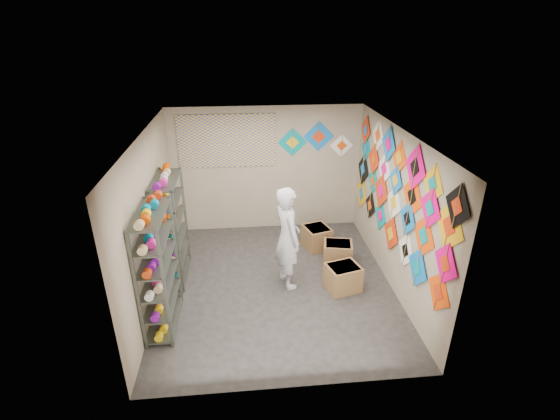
{
  "coord_description": "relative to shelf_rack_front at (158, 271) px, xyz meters",
  "views": [
    {
      "loc": [
        -0.51,
        -5.93,
        4.21
      ],
      "look_at": [
        0.1,
        0.3,
        1.3
      ],
      "focal_mm": 26.0,
      "sensor_mm": 36.0,
      "label": 1
    }
  ],
  "objects": [
    {
      "name": "room_walls",
      "position": [
        1.78,
        0.85,
        0.69
      ],
      "size": [
        4.5,
        4.5,
        4.5
      ],
      "color": "tan",
      "rests_on": "ground"
    },
    {
      "name": "back_wall_kites",
      "position": [
        2.8,
        3.09,
        1.01
      ],
      "size": [
        1.61,
        0.02,
        0.78
      ],
      "color": "#008F96",
      "rests_on": "room_walls"
    },
    {
      "name": "shelf_rack_front",
      "position": [
        0.0,
        0.0,
        0.0
      ],
      "size": [
        0.4,
        1.1,
        1.9
      ],
      "primitive_type": "cube",
      "color": "#4C5147",
      "rests_on": "ground"
    },
    {
      "name": "carton_c",
      "position": [
        2.72,
        2.06,
        -0.72
      ],
      "size": [
        0.61,
        0.64,
        0.46
      ],
      "primitive_type": "cube",
      "rotation": [
        0.0,
        0.0,
        0.29
      ],
      "color": "brown",
      "rests_on": "ground"
    },
    {
      "name": "poster",
      "position": [
        0.98,
        3.08,
        1.05
      ],
      "size": [
        2.0,
        0.01,
        1.1
      ],
      "primitive_type": "cube",
      "color": "#5C4595",
      "rests_on": "room_walls"
    },
    {
      "name": "shopkeeper",
      "position": [
        1.98,
        0.86,
        -0.04
      ],
      "size": [
        0.92,
        0.83,
        1.82
      ],
      "primitive_type": "imported",
      "rotation": [
        0.0,
        0.0,
        1.88
      ],
      "color": "silver",
      "rests_on": "ground"
    },
    {
      "name": "carton_b",
      "position": [
        3.01,
        1.42,
        -0.73
      ],
      "size": [
        0.61,
        0.53,
        0.44
      ],
      "primitive_type": "cube",
      "rotation": [
        0.0,
        0.0,
        -0.2
      ],
      "color": "brown",
      "rests_on": "ground"
    },
    {
      "name": "string_spools",
      "position": [
        -0.0,
        0.65,
        0.1
      ],
      "size": [
        0.12,
        2.36,
        0.12
      ],
      "color": "#EA1D9C",
      "rests_on": "ground"
    },
    {
      "name": "ground",
      "position": [
        1.78,
        0.85,
        -0.95
      ],
      "size": [
        4.5,
        4.5,
        0.0
      ],
      "primitive_type": "plane",
      "color": "#2C2926"
    },
    {
      "name": "carton_a",
      "position": [
        2.91,
        0.6,
        -0.72
      ],
      "size": [
        0.65,
        0.58,
        0.45
      ],
      "primitive_type": "cube",
      "rotation": [
        0.0,
        0.0,
        0.27
      ],
      "color": "brown",
      "rests_on": "ground"
    },
    {
      "name": "kite_wall_display",
      "position": [
        3.76,
        0.84,
        0.7
      ],
      "size": [
        0.06,
        4.31,
        2.09
      ],
      "color": "#FF4A08",
      "rests_on": "room_walls"
    },
    {
      "name": "shelf_rack_back",
      "position": [
        0.0,
        1.3,
        0.0
      ],
      "size": [
        0.4,
        1.1,
        1.9
      ],
      "primitive_type": "cube",
      "color": "#4C5147",
      "rests_on": "ground"
    }
  ]
}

